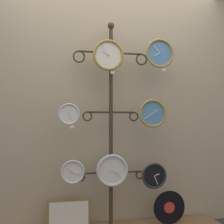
% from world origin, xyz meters
% --- Properties ---
extents(shop_wall, '(4.40, 0.04, 2.80)m').
position_xyz_m(shop_wall, '(0.00, 0.57, 1.40)').
color(shop_wall, tan).
rests_on(shop_wall, ground_plane).
extents(display_stand, '(0.77, 0.36, 2.10)m').
position_xyz_m(display_stand, '(0.00, 0.41, 0.78)').
color(display_stand, '#382D1E').
rests_on(display_stand, ground_plane).
extents(clock_top_center, '(0.31, 0.04, 0.31)m').
position_xyz_m(clock_top_center, '(-0.05, 0.31, 1.74)').
color(clock_top_center, silver).
extents(clock_top_right, '(0.30, 0.04, 0.30)m').
position_xyz_m(clock_top_right, '(0.48, 0.31, 1.78)').
color(clock_top_right, '#4C84B2').
extents(clock_middle_left, '(0.21, 0.04, 0.21)m').
position_xyz_m(clock_middle_left, '(-0.43, 0.33, 1.16)').
color(clock_middle_left, silver).
extents(clock_middle_right, '(0.29, 0.04, 0.29)m').
position_xyz_m(clock_middle_right, '(0.40, 0.29, 1.17)').
color(clock_middle_right, '#4C84B2').
extents(clock_bottom_left, '(0.23, 0.04, 0.23)m').
position_xyz_m(clock_bottom_left, '(-0.39, 0.31, 0.61)').
color(clock_bottom_left, silver).
extents(clock_bottom_center, '(0.32, 0.04, 0.32)m').
position_xyz_m(clock_bottom_center, '(-0.01, 0.32, 0.61)').
color(clock_bottom_center, silver).
extents(clock_bottom_right, '(0.26, 0.04, 0.26)m').
position_xyz_m(clock_bottom_right, '(0.42, 0.30, 0.55)').
color(clock_bottom_right, black).
extents(vinyl_record, '(0.33, 0.01, 0.33)m').
position_xyz_m(vinyl_record, '(0.58, 0.31, 0.23)').
color(vinyl_record, black).
rests_on(vinyl_record, low_shelf).
extents(picture_frame, '(0.42, 0.02, 0.28)m').
position_xyz_m(picture_frame, '(-0.42, 0.39, 0.20)').
color(picture_frame, olive).
rests_on(picture_frame, low_shelf).
extents(price_tag_upper, '(0.04, 0.00, 0.03)m').
position_xyz_m(price_tag_upper, '(-0.01, 0.31, 1.57)').
color(price_tag_upper, white).
extents(price_tag_mid, '(0.04, 0.00, 0.03)m').
position_xyz_m(price_tag_mid, '(0.52, 0.31, 1.62)').
color(price_tag_mid, white).
extents(price_tag_lower, '(0.04, 0.00, 0.03)m').
position_xyz_m(price_tag_lower, '(-0.40, 0.33, 1.04)').
color(price_tag_lower, white).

